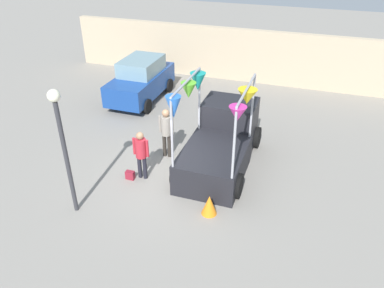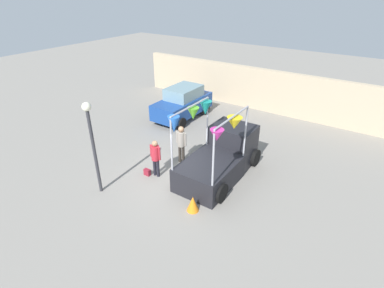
{
  "view_description": "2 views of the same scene",
  "coord_description": "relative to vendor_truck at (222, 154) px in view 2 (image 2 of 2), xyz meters",
  "views": [
    {
      "loc": [
        3.71,
        -9.12,
        7.03
      ],
      "look_at": [
        0.6,
        -0.02,
        1.33
      ],
      "focal_mm": 35.0,
      "sensor_mm": 36.0,
      "label": 1
    },
    {
      "loc": [
        6.21,
        -8.22,
        7.17
      ],
      "look_at": [
        0.27,
        0.48,
        1.49
      ],
      "focal_mm": 28.0,
      "sensor_mm": 36.0,
      "label": 2
    }
  ],
  "objects": [
    {
      "name": "ground_plane",
      "position": [
        -1.17,
        -1.37,
        -0.87
      ],
      "size": [
        60.0,
        60.0,
        0.0
      ],
      "primitive_type": "plane",
      "color": "gray"
    },
    {
      "name": "vendor_truck",
      "position": [
        0.0,
        0.0,
        0.0
      ],
      "size": [
        2.41,
        4.1,
        3.17
      ],
      "color": "black",
      "rests_on": "ground"
    },
    {
      "name": "parked_car",
      "position": [
        -4.79,
        3.86,
        0.07
      ],
      "size": [
        1.88,
        4.0,
        1.88
      ],
      "color": "navy",
      "rests_on": "ground"
    },
    {
      "name": "person_customer",
      "position": [
        -2.1,
        -1.76,
        0.12
      ],
      "size": [
        0.53,
        0.34,
        1.64
      ],
      "color": "black",
      "rests_on": "ground"
    },
    {
      "name": "person_vendor",
      "position": [
        -1.85,
        -0.32,
        0.22
      ],
      "size": [
        0.53,
        0.34,
        1.79
      ],
      "color": "#2D2823",
      "rests_on": "ground"
    },
    {
      "name": "handbag",
      "position": [
        -2.45,
        -1.96,
        -0.73
      ],
      "size": [
        0.28,
        0.16,
        0.28
      ],
      "primitive_type": "cube",
      "color": "maroon",
      "rests_on": "ground"
    },
    {
      "name": "street_lamp",
      "position": [
        -3.22,
        -3.79,
        1.54
      ],
      "size": [
        0.32,
        0.32,
        3.66
      ],
      "color": "#333338",
      "rests_on": "ground"
    },
    {
      "name": "brick_boundary_wall",
      "position": [
        -1.17,
        7.74,
        0.43
      ],
      "size": [
        18.0,
        0.36,
        2.6
      ],
      "primitive_type": "cube",
      "color": "tan",
      "rests_on": "ground"
    },
    {
      "name": "folded_kite_bundle_tangerine",
      "position": [
        0.39,
        -2.72,
        -0.57
      ],
      "size": [
        0.54,
        0.54,
        0.6
      ],
      "primitive_type": "cone",
      "rotation": [
        0.0,
        0.0,
        0.26
      ],
      "color": "orange",
      "rests_on": "ground"
    }
  ]
}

